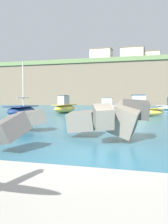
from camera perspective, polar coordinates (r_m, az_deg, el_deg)
The scene contains 12 objects.
ground_plane at distance 7.73m, azimuth 2.62°, elevation -10.67°, with size 400.00×400.00×0.00m, color #2D6B84.
walkway_path at distance 4.10m, azimuth -11.37°, elevation -21.68°, with size 48.00×4.40×0.24m, color #B2ADA3.
breakwater_jetty at distance 9.91m, azimuth 15.47°, elevation -2.52°, with size 30.71×8.03×1.84m.
boat_mid_left at distance 26.50m, azimuth 12.87°, elevation 0.51°, with size 5.04×3.00×2.28m.
boat_mid_centre at distance 27.11m, azimuth -14.14°, elevation 0.33°, with size 2.45×5.24×5.81m.
boat_far_left at distance 43.56m, azimuth 5.86°, elevation 1.43°, with size 6.14×1.95×2.01m.
boat_far_centre at distance 32.27m, azimuth -4.46°, elevation 1.12°, with size 2.10×5.32×2.30m.
headland_bluff at distance 88.97m, azimuth 10.27°, elevation 6.11°, with size 79.14×41.55×13.26m.
station_building_west at distance 85.72m, azimuth 3.98°, elevation 12.53°, with size 7.22×5.08×5.36m.
station_building_central at distance 91.03m, azimuth 4.35°, elevation 11.93°, with size 6.40×4.61×5.24m.
station_building_east at distance 87.94m, azimuth 11.05°, elevation 12.45°, with size 8.02×5.69×5.99m.
station_building_annex at distance 92.23m, azimuth 14.92°, elevation 11.71°, with size 7.08×5.91×5.20m.
Camera 1 is at (1.73, -7.31, 1.83)m, focal length 39.66 mm.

